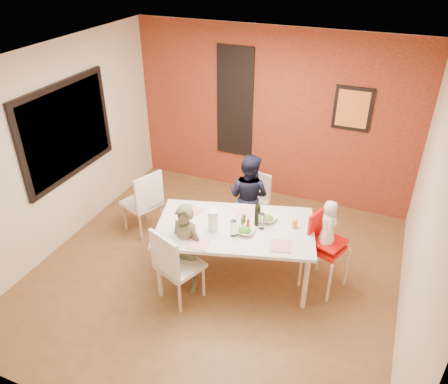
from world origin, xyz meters
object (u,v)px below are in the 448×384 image
at_px(high_chair, 324,244).
at_px(child_near, 186,249).
at_px(chair_near, 174,264).
at_px(wine_bottle, 257,215).
at_px(toddler, 328,225).
at_px(chair_left, 145,200).
at_px(dining_table, 235,231).
at_px(paper_towel_roll, 213,221).
at_px(child_far, 248,196).
at_px(chair_far, 255,198).

distance_m(high_chair, child_near, 1.64).
xyz_separation_m(chair_near, high_chair, (1.52, 0.93, 0.07)).
bearing_deg(wine_bottle, high_chair, 10.68).
bearing_deg(child_near, high_chair, 33.95).
bearing_deg(toddler, chair_near, 104.06).
bearing_deg(chair_left, dining_table, 96.51).
bearing_deg(paper_towel_roll, dining_table, 36.00).
bearing_deg(child_far, chair_left, 30.33).
bearing_deg(chair_near, dining_table, -106.03).
xyz_separation_m(child_far, wine_bottle, (0.39, -0.81, 0.28)).
relative_size(wine_bottle, paper_towel_roll, 1.02).
relative_size(child_near, paper_towel_roll, 4.47).
bearing_deg(child_far, toddler, 160.07).
bearing_deg(wine_bottle, toddler, 9.19).
height_order(chair_left, child_far, child_far).
height_order(child_far, toddler, child_far).
height_order(chair_left, child_near, child_near).
bearing_deg(wine_bottle, paper_towel_roll, -146.68).
height_order(chair_far, wine_bottle, wine_bottle).
bearing_deg(paper_towel_roll, chair_left, 156.35).
bearing_deg(wine_bottle, chair_left, 170.98).
bearing_deg(chair_far, child_near, -88.84).
relative_size(dining_table, chair_near, 2.10).
relative_size(child_near, wine_bottle, 4.37).
distance_m(chair_far, wine_bottle, 1.19).
xyz_separation_m(chair_left, child_near, (1.06, -0.82, 0.04)).
distance_m(chair_near, high_chair, 1.79).
relative_size(dining_table, high_chair, 2.02).
bearing_deg(dining_table, paper_towel_roll, -144.00).
bearing_deg(chair_left, high_chair, 108.83).
relative_size(chair_near, chair_far, 1.16).
distance_m(toddler, paper_towel_roll, 1.34).
xyz_separation_m(child_far, toddler, (1.21, -0.68, 0.28)).
xyz_separation_m(dining_table, chair_left, (-1.53, 0.42, -0.16)).
distance_m(chair_near, child_near, 0.25).
distance_m(chair_left, high_chair, 2.56).
bearing_deg(chair_near, wine_bottle, -111.36).
xyz_separation_m(high_chair, child_near, (-1.49, -0.69, -0.03)).
bearing_deg(dining_table, child_near, -138.98).
xyz_separation_m(high_chair, wine_bottle, (-0.79, -0.15, 0.30)).
bearing_deg(child_near, toddler, 33.04).
xyz_separation_m(chair_left, wine_bottle, (1.76, -0.28, 0.36)).
xyz_separation_m(toddler, paper_towel_roll, (-1.27, -0.43, -0.00)).
height_order(toddler, wine_bottle, toddler).
height_order(high_chair, wine_bottle, wine_bottle).
bearing_deg(dining_table, wine_bottle, 30.63).
height_order(chair_far, chair_left, chair_left).
height_order(wine_bottle, paper_towel_roll, wine_bottle).
xyz_separation_m(dining_table, toddler, (1.05, 0.27, 0.21)).
bearing_deg(child_near, paper_towel_roll, 53.96).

